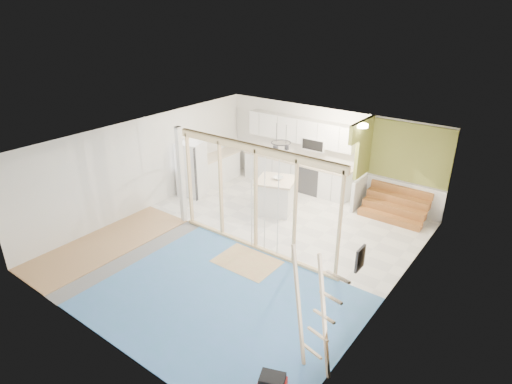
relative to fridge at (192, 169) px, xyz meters
The scene contains 16 objects.
room 3.43m from the fridge, 23.83° to the right, with size 7.01×8.01×2.61m.
floor_overlays 3.54m from the fridge, 22.40° to the right, with size 7.00×8.00×0.03m.
stud_frame 3.27m from the fridge, 25.59° to the right, with size 4.66×0.14×2.60m.
base_cabinets 2.52m from the fridge, 52.87° to the left, with size 4.45×2.24×0.93m.
upper_cabinets 3.48m from the fridge, 47.05° to the left, with size 3.60×0.41×0.85m.
green_partition 5.64m from the fridge, 23.89° to the left, with size 2.25×1.51×2.60m.
pot_rack 3.08m from the fridge, 10.43° to the left, with size 0.52×0.52×0.72m.
sheathing_panel 7.42m from the fridge, 27.11° to the right, with size 0.02×4.00×2.60m, color tan.
electrical_panel 7.15m from the fridge, 22.98° to the right, with size 0.04×0.30×0.40m, color #393A3F.
ceiling_light 5.09m from the fridge, 19.81° to the left, with size 0.32×0.32×0.08m, color #FFEABF.
fridge is the anchor object (origin of this frame).
island 2.76m from the fridge, 11.16° to the left, with size 1.27×1.27×0.98m.
bowl 2.78m from the fridge, 12.02° to the left, with size 0.28×0.28×0.07m, color silver.
soap_bottle_a 2.98m from the fridge, 51.50° to the left, with size 0.11×0.11×0.30m, color silver.
soap_bottle_b 4.22m from the fridge, 31.78° to the left, with size 0.08×0.08×0.17m, color silver.
ladder 7.29m from the fridge, 30.51° to the right, with size 1.07×0.24×2.04m.
Camera 1 is at (5.57, -7.03, 5.39)m, focal length 30.00 mm.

